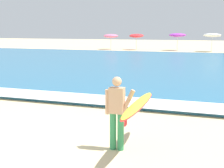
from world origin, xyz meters
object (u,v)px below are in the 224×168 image
Objects in this scene: beach_umbrella_1 at (136,36)px; beach_umbrella_2 at (178,35)px; beach_umbrella_3 at (212,35)px; surfer_with_board at (127,107)px; beach_umbrella_0 at (111,36)px.

beach_umbrella_2 is (5.56, 0.48, 0.11)m from beach_umbrella_1.
beach_umbrella_3 reaches higher than beach_umbrella_1.
beach_umbrella_0 reaches higher than surfer_with_board.
beach_umbrella_2 is (9.26, 0.65, 0.16)m from beach_umbrella_0.
beach_umbrella_2 is 4.65m from beach_umbrella_3.
surfer_with_board is at bearing -75.20° from beach_umbrella_1.
surfer_with_board is 38.58m from beach_umbrella_0.
beach_umbrella_2 reaches higher than beach_umbrella_0.
beach_umbrella_3 is (13.75, -0.55, 0.19)m from beach_umbrella_0.
surfer_with_board is 1.26× the size of beach_umbrella_1.
beach_umbrella_1 is (-9.61, 36.37, 0.90)m from surfer_with_board.
beach_umbrella_3 reaches higher than surfer_with_board.
surfer_with_board is 1.19× the size of beach_umbrella_3.
beach_umbrella_2 is at bearing 4.01° from beach_umbrella_0.
beach_umbrella_0 is at bearing -175.99° from beach_umbrella_2.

